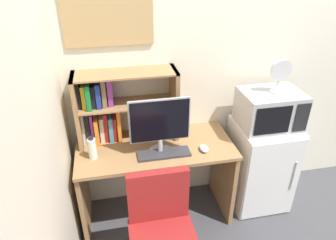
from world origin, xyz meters
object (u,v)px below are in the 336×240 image
Objects in this scene: monitor at (160,124)px; microwave at (270,109)px; water_bottle at (92,148)px; hutch_bookshelf at (111,107)px; computer_mouse at (204,148)px; mini_fridge at (260,164)px; wall_corkboard at (108,9)px; desk_fan at (280,74)px; keyboard at (164,154)px.

microwave is at bearing 6.13° from monitor.
hutch_bookshelf is at bearing 55.07° from water_bottle.
computer_mouse is (0.35, -0.05, -0.24)m from monitor.
wall_corkboard reaches higher than mini_fridge.
hutch_bookshelf is at bearing 172.44° from desk_fan.
keyboard is 1.16m from wall_corkboard.
hutch_bookshelf is 1.32m from microwave.
monitor is at bearing -174.38° from desk_fan.
wall_corkboard is at bearing 146.77° from computer_mouse.
computer_mouse is 0.85m from desk_fan.
microwave is (0.96, 0.10, -0.03)m from monitor.
water_bottle reaches higher than computer_mouse.
hutch_bookshelf is 4.27× the size of water_bottle.
wall_corkboard reaches higher than computer_mouse.
mini_fridge is at bearing -7.63° from hutch_bookshelf.
wall_corkboard is (-0.32, 0.42, 1.03)m from keyboard.
monitor is 0.26m from keyboard.
desk_fan is (0.03, -0.01, 0.32)m from microwave.
hutch_bookshelf is at bearing 155.14° from computer_mouse.
keyboard is at bearing -171.43° from mini_fridge.
monitor is 0.56× the size of mini_fridge.
hutch_bookshelf is 2.93× the size of desk_fan.
wall_corkboard is (-0.30, 0.38, 0.78)m from monitor.
hutch_bookshelf is 0.82m from computer_mouse.
monitor is 1.14× the size of keyboard.
water_bottle is 0.29× the size of wall_corkboard.
microwave is (1.48, 0.07, 0.14)m from water_bottle.
mini_fridge is 0.58m from microwave.
water_bottle is at bearing -177.24° from microwave.
desk_fan reaches higher than water_bottle.
hutch_bookshelf is 1.47m from mini_fridge.
keyboard is at bearing 178.95° from computer_mouse.
wall_corkboard is at bearing 128.68° from monitor.
microwave is 0.76× the size of wall_corkboard.
monitor is 0.55m from water_bottle.
water_bottle is at bearing 174.79° from computer_mouse.
water_bottle is at bearing -177.51° from desk_fan.
monitor is at bearing -173.87° from microwave.
wall_corkboard is (-0.65, 0.43, 1.02)m from computer_mouse.
monitor reaches higher than keyboard.
water_bottle is at bearing 176.50° from monitor.
mini_fridge is at bearing -12.41° from wall_corkboard.
mini_fridge is at bearing 5.96° from monitor.
mini_fridge is (1.31, -0.18, -0.65)m from hutch_bookshelf.
keyboard is 1.12m from desk_fan.
water_bottle is at bearing -122.14° from wall_corkboard.
hutch_bookshelf is 0.96× the size of mini_fridge.
microwave reaches higher than mini_fridge.
desk_fan is at bearing -4.69° from mini_fridge.
mini_fridge is (1.48, 0.07, -0.43)m from water_bottle.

